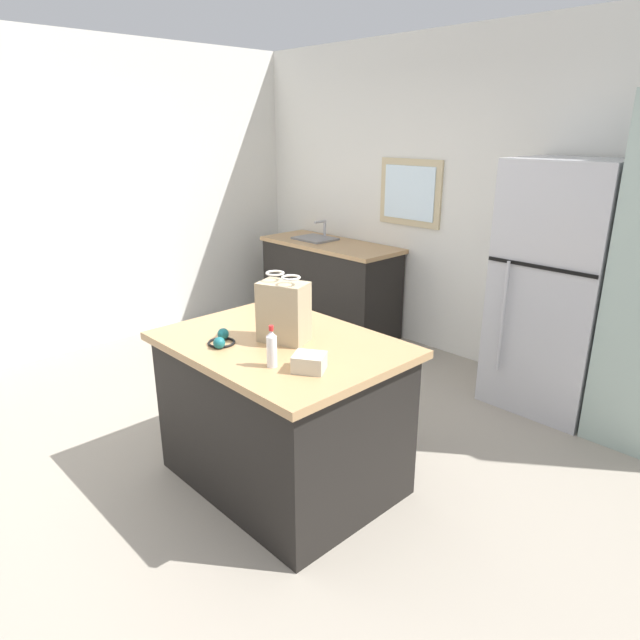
% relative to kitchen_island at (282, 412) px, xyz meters
% --- Properties ---
extents(ground, '(6.53, 6.53, 0.00)m').
position_rel_kitchen_island_xyz_m(ground, '(-0.25, -0.19, -0.45)').
color(ground, '#9E9384').
extents(back_wall, '(5.44, 0.13, 2.77)m').
position_rel_kitchen_island_xyz_m(back_wall, '(-0.26, 2.45, 0.94)').
color(back_wall, silver).
rests_on(back_wall, ground).
extents(left_wall, '(0.10, 5.28, 2.77)m').
position_rel_kitchen_island_xyz_m(left_wall, '(-2.97, -0.19, 0.94)').
color(left_wall, silver).
rests_on(left_wall, ground).
extents(kitchen_island, '(1.33, 0.98, 0.88)m').
position_rel_kitchen_island_xyz_m(kitchen_island, '(0.00, 0.00, 0.00)').
color(kitchen_island, black).
rests_on(kitchen_island, ground).
extents(refrigerator, '(0.77, 0.67, 1.80)m').
position_rel_kitchen_island_xyz_m(refrigerator, '(0.61, 2.06, 0.45)').
color(refrigerator, '#B7B7BC').
rests_on(refrigerator, ground).
extents(sink_counter, '(1.51, 0.61, 1.09)m').
position_rel_kitchen_island_xyz_m(sink_counter, '(-1.73, 2.09, 0.02)').
color(sink_counter, black).
rests_on(sink_counter, ground).
extents(shopping_bag, '(0.30, 0.24, 0.38)m').
position_rel_kitchen_island_xyz_m(shopping_bag, '(0.01, 0.02, 0.61)').
color(shopping_bag, tan).
rests_on(shopping_bag, kitchen_island).
extents(small_box, '(0.20, 0.19, 0.08)m').
position_rel_kitchen_island_xyz_m(small_box, '(0.40, -0.15, 0.48)').
color(small_box, beige).
rests_on(small_box, kitchen_island).
extents(bottle, '(0.05, 0.05, 0.21)m').
position_rel_kitchen_island_xyz_m(bottle, '(0.24, -0.25, 0.53)').
color(bottle, white).
rests_on(bottle, kitchen_island).
extents(ear_defenders, '(0.21, 0.21, 0.06)m').
position_rel_kitchen_island_xyz_m(ear_defenders, '(-0.19, -0.26, 0.46)').
color(ear_defenders, black).
rests_on(ear_defenders, kitchen_island).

